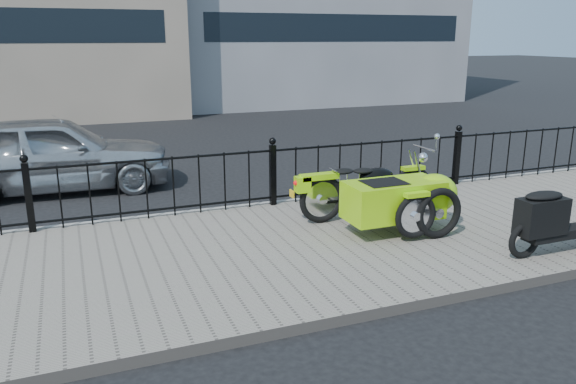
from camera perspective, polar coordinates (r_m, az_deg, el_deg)
name	(u,v)px	position (r m, az deg, el deg)	size (l,w,h in m)	color
ground	(305,238)	(7.81, 1.75, -4.67)	(120.00, 120.00, 0.00)	black
sidewalk	(320,246)	(7.36, 3.29, -5.48)	(30.00, 3.80, 0.12)	slate
curb	(270,206)	(9.06, -1.83, -1.39)	(30.00, 0.10, 0.12)	gray
iron_fence	(273,176)	(8.80, -1.55, 1.65)	(14.11, 0.11, 1.08)	black
motorcycle_sidecar	(399,195)	(7.83, 11.20, -0.33)	(2.28, 1.48, 0.98)	black
scooter	(558,218)	(7.58, 25.75, -2.42)	(1.68, 0.49, 1.14)	black
spare_tire	(439,213)	(7.60, 15.07, -2.09)	(0.69, 0.69, 0.10)	black
sedan_car	(53,153)	(10.82, -22.77, 3.63)	(1.63, 4.05, 1.38)	#B0B3B7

